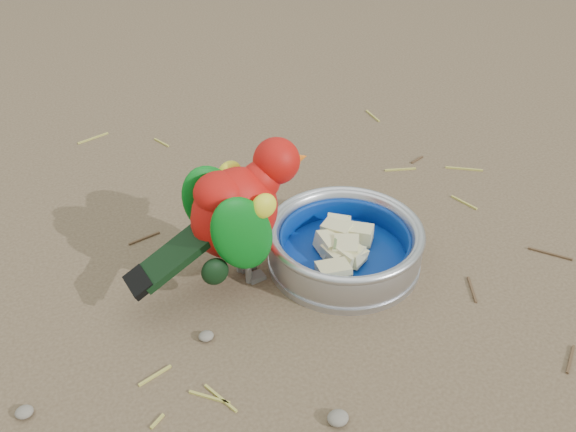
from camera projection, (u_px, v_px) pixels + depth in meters
name	position (u px, v px, depth m)	size (l,w,h in m)	color
ground	(271.00, 254.00, 0.93)	(60.00, 60.00, 0.00)	brown
food_bowl	(344.00, 258.00, 0.91)	(0.22, 0.22, 0.02)	#B2B2BA
bowl_wall	(345.00, 242.00, 0.89)	(0.22, 0.22, 0.04)	#B2B2BA
fruit_wedges	(345.00, 246.00, 0.90)	(0.13, 0.13, 0.03)	beige
lory_parrot	(238.00, 221.00, 0.83)	(0.11, 0.24, 0.19)	#AE0E0A
ground_debris	(238.00, 236.00, 0.96)	(0.90, 0.80, 0.01)	#A89F43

